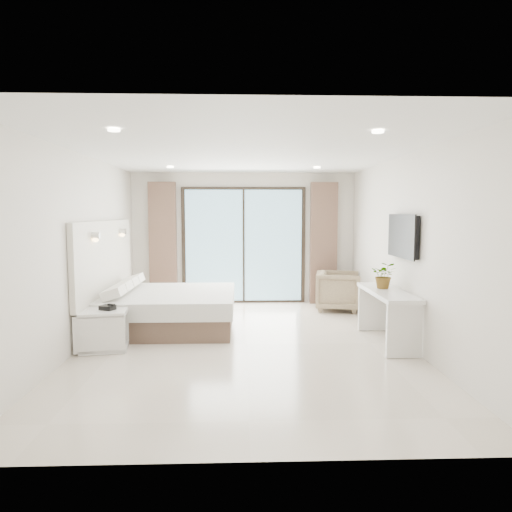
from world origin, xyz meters
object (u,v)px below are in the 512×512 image
object	(u,v)px
bed	(168,309)
armchair	(338,289)
console_desk	(387,305)
nightstand	(104,330)

from	to	relation	value
bed	armchair	distance (m)	3.32
console_desk	armchair	distance (m)	2.28
console_desk	bed	bearing A→B (deg)	162.90
bed	console_desk	xyz separation A→B (m)	(3.29, -1.01, 0.25)
nightstand	bed	bearing A→B (deg)	52.72
nightstand	console_desk	bearing A→B (deg)	-5.06
console_desk	nightstand	bearing A→B (deg)	-177.12
nightstand	console_desk	distance (m)	3.99
bed	armchair	bearing A→B (deg)	22.10
nightstand	armchair	bearing A→B (deg)	25.30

